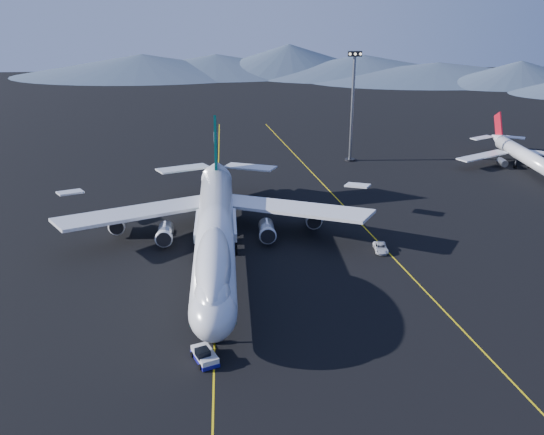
{
  "coord_description": "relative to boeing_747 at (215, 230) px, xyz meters",
  "views": [
    {
      "loc": [
        2.44,
        -97.76,
        46.02
      ],
      "look_at": [
        10.27,
        4.64,
        6.0
      ],
      "focal_mm": 40.0,
      "sensor_mm": 36.0,
      "label": 1
    }
  ],
  "objects": [
    {
      "name": "service_van",
      "position": [
        30.0,
        1.53,
        -5.12
      ],
      "size": [
        2.66,
        5.12,
        1.38
      ],
      "primitive_type": "imported",
      "rotation": [
        0.0,
        0.0,
        -0.08
      ],
      "color": "silver",
      "rests_on": "ground"
    },
    {
      "name": "ground",
      "position": [
        -0.0,
        -0.03,
        -5.81
      ],
      "size": [
        500.0,
        500.0,
        0.0
      ],
      "primitive_type": "plane",
      "color": "black",
      "rests_on": "ground"
    },
    {
      "name": "taxiway_line_side",
      "position": [
        30.0,
        9.97,
        -5.8
      ],
      "size": [
        28.08,
        198.09,
        0.01
      ],
      "primitive_type": "cube",
      "rotation": [
        0.0,
        0.0,
        0.14
      ],
      "color": "yellow",
      "rests_on": "ground"
    },
    {
      "name": "boeing_747",
      "position": [
        0.0,
        0.0,
        0.0
      ],
      "size": [
        59.62,
        72.43,
        19.37
      ],
      "color": "silver",
      "rests_on": "ground"
    },
    {
      "name": "pushback_tug",
      "position": [
        -1.18,
        -30.65,
        -5.16
      ],
      "size": [
        3.99,
        5.3,
        2.07
      ],
      "rotation": [
        0.0,
        0.0,
        0.39
      ],
      "color": "silver",
      "rests_on": "ground"
    },
    {
      "name": "taxiway_line_main",
      "position": [
        -0.0,
        -0.03,
        -5.8
      ],
      "size": [
        0.25,
        220.0,
        0.01
      ],
      "primitive_type": "cube",
      "color": "yellow",
      "rests_on": "ground"
    },
    {
      "name": "floodlight_mast",
      "position": [
        36.22,
        61.69,
        9.05
      ],
      "size": [
        3.62,
        2.72,
        29.33
      ],
      "rotation": [
        0.0,
        0.0,
        0.34
      ],
      "color": "black",
      "rests_on": "ground"
    },
    {
      "name": "second_jet",
      "position": [
        80.33,
        50.58,
        -2.3
      ],
      "size": [
        36.13,
        40.82,
        11.62
      ],
      "rotation": [
        0.0,
        0.0,
        -0.13
      ],
      "color": "silver",
      "rests_on": "ground"
    }
  ]
}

